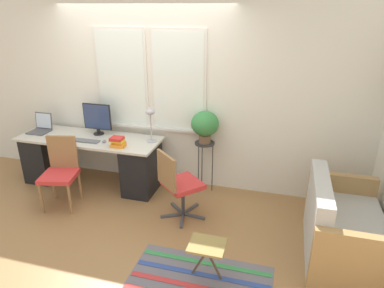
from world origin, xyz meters
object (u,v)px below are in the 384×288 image
at_px(monitor, 97,118).
at_px(desk_lamp, 151,117).
at_px(desk_chair_wooden, 60,170).
at_px(potted_plant, 205,124).
at_px(mouse, 104,141).
at_px(office_chair_swivel, 178,183).
at_px(laptop, 41,128).
at_px(folding_stool, 207,248).
at_px(keyboard, 86,141).
at_px(book_stack, 118,142).
at_px(plant_stand, 205,149).
at_px(couch_loveseat, 341,230).

bearing_deg(monitor, desk_lamp, -3.99).
relative_size(desk_lamp, desk_chair_wooden, 0.51).
xyz_separation_m(desk_lamp, potted_plant, (0.72, 0.13, -0.08)).
bearing_deg(mouse, office_chair_swivel, -18.51).
bearing_deg(monitor, desk_chair_wooden, -100.51).
bearing_deg(laptop, desk_lamp, 2.19).
relative_size(desk_lamp, folding_stool, 1.20).
xyz_separation_m(monitor, keyboard, (-0.02, -0.31, -0.23)).
height_order(laptop, book_stack, laptop).
distance_m(desk_lamp, plant_stand, 0.85).
relative_size(mouse, office_chair_swivel, 0.08).
relative_size(monitor, office_chair_swivel, 0.51).
height_order(desk_lamp, couch_loveseat, desk_lamp).
relative_size(monitor, potted_plant, 1.03).
height_order(desk_lamp, potted_plant, desk_lamp).
xyz_separation_m(keyboard, desk_lamp, (0.87, 0.25, 0.34)).
relative_size(desk_lamp, office_chair_swivel, 0.52).
bearing_deg(desk_lamp, keyboard, -163.92).
distance_m(plant_stand, folding_stool, 1.74).
distance_m(keyboard, desk_lamp, 0.97).
bearing_deg(mouse, book_stack, -16.80).
bearing_deg(office_chair_swivel, book_stack, 23.16).
bearing_deg(office_chair_swivel, mouse, 23.60).
xyz_separation_m(office_chair_swivel, plant_stand, (0.15, 0.75, 0.17)).
distance_m(keyboard, office_chair_swivel, 1.52).
relative_size(keyboard, couch_loveseat, 0.31).
bearing_deg(book_stack, office_chair_swivel, -18.95).
bearing_deg(plant_stand, folding_stool, -75.44).
xyz_separation_m(laptop, couch_loveseat, (4.17, -0.76, -0.48)).
bearing_deg(desk_chair_wooden, potted_plant, 13.34).
bearing_deg(desk_chair_wooden, desk_lamp, 22.87).
height_order(keyboard, potted_plant, potted_plant).
xyz_separation_m(plant_stand, folding_stool, (0.43, -1.65, -0.30)).
bearing_deg(couch_loveseat, folding_stool, 118.77).
bearing_deg(desk_lamp, folding_stool, -52.87).
relative_size(monitor, plant_stand, 0.62).
xyz_separation_m(book_stack, desk_chair_wooden, (-0.64, -0.42, -0.31)).
bearing_deg(potted_plant, desk_lamp, -169.84).
height_order(potted_plant, folding_stool, potted_plant).
distance_m(office_chair_swivel, plant_stand, 0.78).
height_order(plant_stand, potted_plant, potted_plant).
bearing_deg(keyboard, laptop, 168.07).
relative_size(office_chair_swivel, potted_plant, 2.02).
height_order(keyboard, desk_chair_wooden, desk_chair_wooden).
height_order(keyboard, couch_loveseat, couch_loveseat).
relative_size(desk_chair_wooden, office_chair_swivel, 1.02).
height_order(laptop, potted_plant, potted_plant).
bearing_deg(office_chair_swivel, couch_loveseat, -144.10).
height_order(keyboard, plant_stand, keyboard).
bearing_deg(potted_plant, monitor, -177.44).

